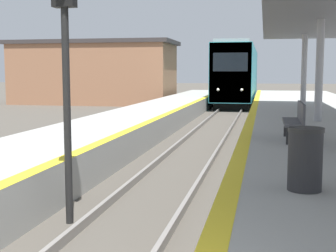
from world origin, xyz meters
TOP-DOWN VIEW (x-y plane):
  - train at (0.00, 35.88)m, footprint 2.65×18.43m
  - signal_near at (-1.03, 4.73)m, footprint 0.36×0.31m
  - station_canopy at (3.87, 10.85)m, footprint 3.79×25.18m
  - trash_bin at (2.68, 4.32)m, footprint 0.49×0.49m
  - bench at (2.85, 9.23)m, footprint 0.44×1.72m
  - station_building at (-11.06, 32.65)m, footprint 12.85×5.56m

SIDE VIEW (x-z plane):
  - trash_bin at x=2.68m, z-range 0.86..1.75m
  - bench at x=2.85m, z-range 0.89..1.81m
  - train at x=0.00m, z-range 0.04..4.61m
  - station_building at x=-11.06m, z-range 0.01..4.90m
  - signal_near at x=-1.03m, z-range 0.88..5.30m
  - station_canopy at x=3.87m, z-range 2.47..6.04m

